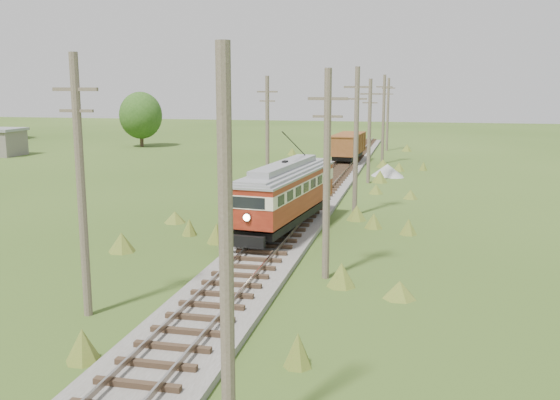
# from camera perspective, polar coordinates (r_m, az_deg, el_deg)

# --- Properties ---
(railbed_main) EXTENTS (3.60, 96.00, 0.57)m
(railbed_main) POSITION_cam_1_polar(r_m,az_deg,el_deg) (42.09, 2.90, -0.11)
(railbed_main) COLOR #605B54
(railbed_main) RESTS_ON ground
(streetcar) EXTENTS (3.80, 11.07, 5.01)m
(streetcar) POSITION_cam_1_polar(r_m,az_deg,el_deg) (33.35, 0.45, 0.93)
(streetcar) COLOR black
(streetcar) RESTS_ON ground
(gondola) EXTENTS (3.02, 7.67, 2.49)m
(gondola) POSITION_cam_1_polar(r_m,az_deg,el_deg) (63.46, 6.24, 5.01)
(gondola) COLOR black
(gondola) RESTS_ON ground
(gravel_pile) EXTENTS (2.90, 3.08, 1.06)m
(gravel_pile) POSITION_cam_1_polar(r_m,az_deg,el_deg) (55.67, 9.88, 2.68)
(gravel_pile) COLOR gray
(gravel_pile) RESTS_ON ground
(utility_pole_r_1) EXTENTS (0.30, 0.30, 8.80)m
(utility_pole_r_1) POSITION_cam_1_polar(r_m,az_deg,el_deg) (12.88, -4.93, -5.56)
(utility_pole_r_1) COLOR brown
(utility_pole_r_1) RESTS_ON ground
(utility_pole_r_2) EXTENTS (1.60, 0.30, 8.60)m
(utility_pole_r_2) POSITION_cam_1_polar(r_m,az_deg,el_deg) (25.30, 4.31, 2.47)
(utility_pole_r_2) COLOR brown
(utility_pole_r_2) RESTS_ON ground
(utility_pole_r_3) EXTENTS (1.60, 0.30, 9.00)m
(utility_pole_r_3) POSITION_cam_1_polar(r_m,az_deg,el_deg) (38.12, 6.97, 5.44)
(utility_pole_r_3) COLOR brown
(utility_pole_r_3) RESTS_ON ground
(utility_pole_r_4) EXTENTS (1.60, 0.30, 8.40)m
(utility_pole_r_4) POSITION_cam_1_polar(r_m,az_deg,el_deg) (51.07, 8.17, 6.35)
(utility_pole_r_4) COLOR brown
(utility_pole_r_4) RESTS_ON ground
(utility_pole_r_5) EXTENTS (1.60, 0.30, 8.90)m
(utility_pole_r_5) POSITION_cam_1_polar(r_m,az_deg,el_deg) (63.98, 9.44, 7.37)
(utility_pole_r_5) COLOR brown
(utility_pole_r_5) RESTS_ON ground
(utility_pole_r_6) EXTENTS (1.60, 0.30, 8.70)m
(utility_pole_r_6) POSITION_cam_1_polar(r_m,az_deg,el_deg) (76.96, 9.83, 7.79)
(utility_pole_r_6) COLOR brown
(utility_pole_r_6) RESTS_ON ground
(utility_pole_l_a) EXTENTS (1.60, 0.30, 9.00)m
(utility_pole_l_a) POSITION_cam_1_polar(r_m,az_deg,el_deg) (22.05, -17.75, 1.34)
(utility_pole_l_a) COLOR brown
(utility_pole_l_a) RESTS_ON ground
(utility_pole_l_b) EXTENTS (1.60, 0.30, 8.60)m
(utility_pole_l_b) POSITION_cam_1_polar(r_m,az_deg,el_deg) (48.28, -1.16, 6.34)
(utility_pole_l_b) COLOR brown
(utility_pole_l_b) RESTS_ON ground
(tree_mid_a) EXTENTS (5.46, 5.46, 7.03)m
(tree_mid_a) POSITION_cam_1_polar(r_m,az_deg,el_deg) (82.61, -12.61, 7.56)
(tree_mid_a) COLOR #38281C
(tree_mid_a) RESTS_ON ground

